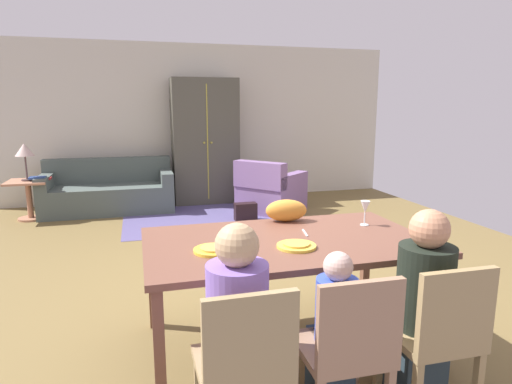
{
  "coord_description": "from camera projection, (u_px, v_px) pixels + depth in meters",
  "views": [
    {
      "loc": [
        -1.13,
        -3.84,
        1.63
      ],
      "look_at": [
        -0.08,
        0.01,
        0.85
      ],
      "focal_mm": 30.57,
      "sensor_mm": 36.0,
      "label": 1
    }
  ],
  "objects": [
    {
      "name": "ground_plane",
      "position": [
        247.0,
        256.0,
        4.87
      ],
      "size": [
        6.92,
        6.53,
        0.02
      ],
      "primitive_type": "cube",
      "color": "brown"
    },
    {
      "name": "back_wall",
      "position": [
        201.0,
        123.0,
        7.75
      ],
      "size": [
        6.92,
        0.1,
        2.7
      ],
      "primitive_type": "cube",
      "color": "beige",
      "rests_on": "ground_plane"
    },
    {
      "name": "dining_table",
      "position": [
        287.0,
        248.0,
        2.93
      ],
      "size": [
        1.88,
        1.1,
        0.76
      ],
      "color": "brown",
      "rests_on": "ground_plane"
    },
    {
      "name": "plate_near_man",
      "position": [
        214.0,
        250.0,
        2.67
      ],
      "size": [
        0.25,
        0.25,
        0.02
      ],
      "primitive_type": "cylinder",
      "color": "yellow",
      "rests_on": "dining_table"
    },
    {
      "name": "pizza_near_man",
      "position": [
        214.0,
        248.0,
        2.67
      ],
      "size": [
        0.17,
        0.17,
        0.01
      ],
      "primitive_type": "cylinder",
      "color": "gold",
      "rests_on": "plate_near_man"
    },
    {
      "name": "plate_near_child",
      "position": [
        296.0,
        246.0,
        2.75
      ],
      "size": [
        0.25,
        0.25,
        0.02
      ],
      "primitive_type": "cylinder",
      "color": "yellow",
      "rests_on": "dining_table"
    },
    {
      "name": "pizza_near_child",
      "position": [
        296.0,
        244.0,
        2.74
      ],
      "size": [
        0.17,
        0.17,
        0.01
      ],
      "primitive_type": "cylinder",
      "color": "gold",
      "rests_on": "plate_near_child"
    },
    {
      "name": "wine_glass",
      "position": [
        365.0,
        208.0,
        3.24
      ],
      "size": [
        0.07,
        0.07,
        0.19
      ],
      "color": "silver",
      "rests_on": "dining_table"
    },
    {
      "name": "fork",
      "position": [
        248.0,
        244.0,
        2.8
      ],
      "size": [
        0.04,
        0.15,
        0.01
      ],
      "primitive_type": "cube",
      "rotation": [
        0.0,
        0.0,
        -0.18
      ],
      "color": "silver",
      "rests_on": "dining_table"
    },
    {
      "name": "knife",
      "position": [
        305.0,
        233.0,
        3.06
      ],
      "size": [
        0.05,
        0.17,
        0.01
      ],
      "primitive_type": "cube",
      "rotation": [
        0.0,
        0.0,
        -0.19
      ],
      "color": "silver",
      "rests_on": "dining_table"
    },
    {
      "name": "dining_chair_man",
      "position": [
        245.0,
        362.0,
        1.98
      ],
      "size": [
        0.42,
        0.42,
        0.87
      ],
      "color": "#A0875A",
      "rests_on": "ground_plane"
    },
    {
      "name": "person_man",
      "position": [
        236.0,
        339.0,
        2.14
      ],
      "size": [
        0.3,
        0.4,
        1.11
      ],
      "color": "#3B4447",
      "rests_on": "ground_plane"
    },
    {
      "name": "dining_chair_child",
      "position": [
        348.0,
        346.0,
        2.11
      ],
      "size": [
        0.43,
        0.43,
        0.87
      ],
      "color": "#9F7759",
      "rests_on": "ground_plane"
    },
    {
      "name": "person_child",
      "position": [
        333.0,
        340.0,
        2.28
      ],
      "size": [
        0.22,
        0.29,
        0.92
      ],
      "color": "#283C4D",
      "rests_on": "ground_plane"
    },
    {
      "name": "dining_chair_woman",
      "position": [
        439.0,
        332.0,
        2.25
      ],
      "size": [
        0.43,
        0.43,
        0.87
      ],
      "color": "#A08555",
      "rests_on": "ground_plane"
    },
    {
      "name": "person_woman",
      "position": [
        419.0,
        313.0,
        2.41
      ],
      "size": [
        0.3,
        0.4,
        1.11
      ],
      "color": "#2B3B45",
      "rests_on": "ground_plane"
    },
    {
      "name": "cat",
      "position": [
        286.0,
        210.0,
        3.37
      ],
      "size": [
        0.34,
        0.21,
        0.17
      ],
      "primitive_type": "ellipsoid",
      "rotation": [
        0.0,
        0.0,
        -0.16
      ],
      "color": "orange",
      "rests_on": "dining_table"
    },
    {
      "name": "area_rug",
      "position": [
        213.0,
        217.0,
        6.53
      ],
      "size": [
        2.6,
        1.8,
        0.01
      ],
      "primitive_type": "cube",
      "color": "#524A79",
      "rests_on": "ground_plane"
    },
    {
      "name": "couch",
      "position": [
        109.0,
        192.0,
        6.9
      ],
      "size": [
        1.97,
        0.86,
        0.82
      ],
      "color": "#48534F",
      "rests_on": "ground_plane"
    },
    {
      "name": "armchair",
      "position": [
        270.0,
        191.0,
        6.87
      ],
      "size": [
        1.21,
        1.21,
        0.82
      ],
      "color": "slate",
      "rests_on": "ground_plane"
    },
    {
      "name": "armoire",
      "position": [
        205.0,
        141.0,
        7.44
      ],
      "size": [
        1.1,
        0.59,
        2.1
      ],
      "color": "#48463A",
      "rests_on": "ground_plane"
    },
    {
      "name": "side_table",
      "position": [
        29.0,
        194.0,
        6.35
      ],
      "size": [
        0.56,
        0.56,
        0.58
      ],
      "color": "#AE7558",
      "rests_on": "ground_plane"
    },
    {
      "name": "table_lamp",
      "position": [
        24.0,
        151.0,
        6.23
      ],
      "size": [
        0.26,
        0.26,
        0.54
      ],
      "color": "#503C3A",
      "rests_on": "side_table"
    },
    {
      "name": "book_lower",
      "position": [
        43.0,
        179.0,
        6.41
      ],
      "size": [
        0.22,
        0.16,
        0.03
      ],
      "primitive_type": "cube",
      "color": "maroon",
      "rests_on": "side_table"
    },
    {
      "name": "book_upper",
      "position": [
        37.0,
        178.0,
        6.31
      ],
      "size": [
        0.22,
        0.16,
        0.03
      ],
      "primitive_type": "cube",
      "color": "navy",
      "rests_on": "book_lower"
    },
    {
      "name": "handbag",
      "position": [
        246.0,
        212.0,
        6.34
      ],
      "size": [
        0.32,
        0.16,
        0.26
      ],
      "primitive_type": "cube",
      "color": "black",
      "rests_on": "ground_plane"
    }
  ]
}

